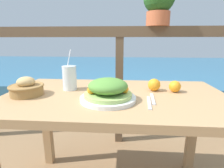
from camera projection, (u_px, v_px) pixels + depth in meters
patio_table at (115, 110)px, 1.01m from camera, size 1.25×0.71×0.71m
railing_fence at (120, 59)px, 1.60m from camera, size 2.80×0.08×1.12m
sea_backdrop at (123, 74)px, 4.17m from camera, size 12.00×4.00×0.41m
salad_plate at (108, 91)px, 0.88m from camera, size 0.28×0.28×0.11m
drink_glass at (70, 78)px, 1.06m from camera, size 0.08×0.09×0.24m
bread_basket at (27, 88)px, 0.96m from camera, size 0.18×0.18×0.10m
potted_plant at (159, 2)px, 1.46m from camera, size 0.26×0.26×0.36m
fork at (149, 102)px, 0.85m from camera, size 0.03×0.18×0.00m
knife at (153, 99)px, 0.91m from camera, size 0.03×0.18×0.00m
orange_near_basket at (175, 86)px, 1.02m from camera, size 0.07×0.07×0.07m
orange_near_glass at (154, 85)px, 1.04m from camera, size 0.07×0.07×0.07m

